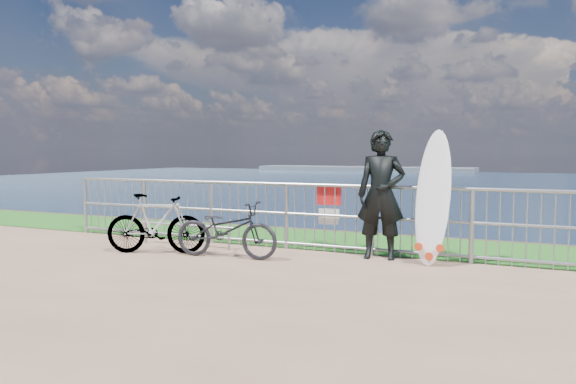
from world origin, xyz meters
The scene contains 8 objects.
grass_strip centered at (0.00, 2.70, 0.01)m, with size 120.00×120.00×0.00m, color #1C5D19.
seascape centered at (-43.75, 147.49, -4.03)m, with size 260.00×260.00×5.00m.
railing centered at (0.02, 1.60, 0.58)m, with size 10.06×0.10×1.13m.
surfer centered at (1.19, 1.40, 0.99)m, with size 0.72×0.47×1.98m, color black.
surfboard centered at (1.99, 1.29, 0.92)m, with size 0.59×0.54×1.99m.
bicycle_near centered at (-1.01, 0.47, 0.44)m, with size 0.59×1.68×0.88m, color black.
bicycle_far centered at (-2.24, 0.32, 0.48)m, with size 0.46×1.61×0.97m, color black.
bike_rack centered at (-2.18, 1.06, 0.33)m, with size 1.93×0.05×0.40m.
Camera 1 is at (3.46, -6.98, 1.66)m, focal length 35.00 mm.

